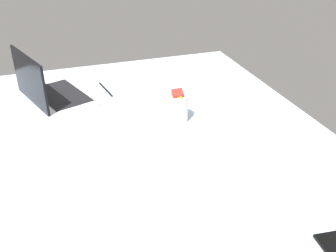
% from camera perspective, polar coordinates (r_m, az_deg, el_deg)
% --- Properties ---
extents(bed_mattress, '(1.80, 1.40, 0.18)m').
position_cam_1_polar(bed_mattress, '(1.43, -2.87, -6.55)').
color(bed_mattress, silver).
rests_on(bed_mattress, ground).
extents(laptop, '(0.39, 0.33, 0.23)m').
position_cam_1_polar(laptop, '(1.78, -16.70, 4.72)').
color(laptop, silver).
rests_on(laptop, bed_mattress).
extents(snack_cup, '(0.09, 0.09, 0.14)m').
position_cam_1_polar(snack_cup, '(1.55, 1.27, 2.75)').
color(snack_cup, silver).
rests_on(snack_cup, bed_mattress).
extents(charger_cable, '(0.17, 0.03, 0.01)m').
position_cam_1_polar(charger_cable, '(1.86, -9.05, 5.28)').
color(charger_cable, black).
rests_on(charger_cable, bed_mattress).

